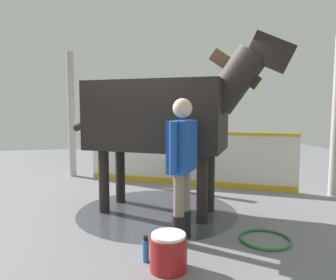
# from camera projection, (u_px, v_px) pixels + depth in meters

# --- Properties ---
(ground_plane) EXTENTS (16.00, 16.00, 0.02)m
(ground_plane) POSITION_uv_depth(u_px,v_px,m) (151.00, 209.00, 5.08)
(ground_plane) COLOR gray
(wet_patch) EXTENTS (2.47, 2.47, 0.00)m
(wet_patch) POSITION_uv_depth(u_px,v_px,m) (157.00, 211.00, 4.96)
(wet_patch) COLOR #42444C
(wet_patch) RESTS_ON ground
(barrier_wall) EXTENTS (3.88, 2.22, 1.14)m
(barrier_wall) POSITION_uv_depth(u_px,v_px,m) (186.00, 160.00, 6.62)
(barrier_wall) COLOR silver
(barrier_wall) RESTS_ON ground
(roof_post_near) EXTENTS (0.16, 0.16, 2.89)m
(roof_post_near) POSITION_uv_depth(u_px,v_px,m) (336.00, 117.00, 5.71)
(roof_post_near) COLOR #B7B2A8
(roof_post_near) RESTS_ON ground
(roof_post_far) EXTENTS (0.16, 0.16, 2.89)m
(roof_post_far) POSITION_uv_depth(u_px,v_px,m) (71.00, 115.00, 7.40)
(roof_post_far) COLOR #B7B2A8
(roof_post_far) RESTS_ON ground
(horse) EXTENTS (3.07, 2.01, 2.63)m
(horse) POSITION_uv_depth(u_px,v_px,m) (164.00, 114.00, 4.77)
(horse) COLOR black
(horse) RESTS_ON ground
(handler) EXTENTS (0.46, 0.59, 1.72)m
(handler) POSITION_uv_depth(u_px,v_px,m) (182.00, 159.00, 3.77)
(handler) COLOR black
(handler) RESTS_ON ground
(wash_bucket) EXTENTS (0.37, 0.37, 0.37)m
(wash_bucket) POSITION_uv_depth(u_px,v_px,m) (168.00, 252.00, 3.14)
(wash_bucket) COLOR maroon
(wash_bucket) RESTS_ON ground
(bottle_shampoo) EXTENTS (0.07, 0.07, 0.20)m
(bottle_shampoo) POSITION_uv_depth(u_px,v_px,m) (153.00, 246.00, 3.49)
(bottle_shampoo) COLOR #D8CC4C
(bottle_shampoo) RESTS_ON ground
(bottle_spray) EXTENTS (0.07, 0.07, 0.28)m
(bottle_spray) POSITION_uv_depth(u_px,v_px,m) (146.00, 250.00, 3.32)
(bottle_spray) COLOR blue
(bottle_spray) RESTS_ON ground
(hose_coil) EXTENTS (0.62, 0.62, 0.03)m
(hose_coil) POSITION_uv_depth(u_px,v_px,m) (265.00, 239.00, 3.85)
(hose_coil) COLOR #267233
(hose_coil) RESTS_ON ground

